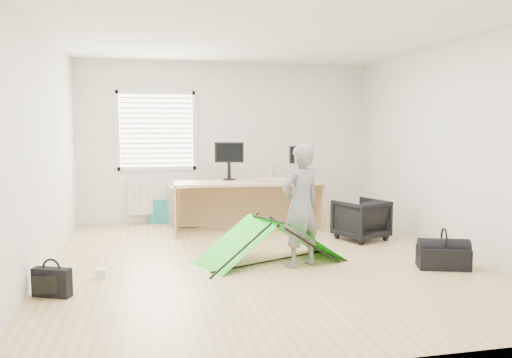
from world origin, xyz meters
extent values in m
plane|color=tan|center=(0.00, 0.00, 0.00)|extent=(5.50, 5.50, 0.00)
cube|color=silver|center=(0.00, 2.75, 1.35)|extent=(5.00, 0.02, 2.70)
cube|color=silver|center=(-1.20, 2.71, 1.55)|extent=(1.20, 0.06, 1.20)
cube|color=silver|center=(-1.20, 2.67, 0.45)|extent=(1.00, 0.12, 0.60)
cube|color=tan|center=(0.16, 1.69, 0.39)|extent=(2.32, 0.89, 0.77)
cube|color=#989A9D|center=(-0.83, 2.42, 0.32)|extent=(0.50, 0.62, 0.65)
cube|color=black|center=(-0.09, 2.00, 0.99)|extent=(0.47, 0.24, 0.44)
cube|color=black|center=(1.09, 2.01, 0.97)|extent=(0.42, 0.16, 0.39)
cube|color=beige|center=(0.61, 1.97, 0.78)|extent=(0.49, 0.32, 0.02)
cylinder|color=#CC7285|center=(0.60, 2.01, 0.90)|extent=(0.08, 0.08, 0.26)
imported|color=black|center=(1.62, 0.78, 0.29)|extent=(0.82, 0.83, 0.58)
imported|color=slate|center=(0.36, -0.36, 0.71)|extent=(0.61, 0.52, 1.43)
cube|color=#B7BDC0|center=(2.23, 2.01, 0.13)|extent=(0.48, 0.36, 0.25)
cube|color=teal|center=(-1.17, 2.63, 0.20)|extent=(0.36, 0.25, 0.40)
cube|color=black|center=(-2.26, -0.87, 0.14)|extent=(0.39, 0.25, 0.28)
cube|color=silver|center=(-1.87, -0.38, 0.05)|extent=(0.12, 0.12, 0.11)
cube|color=black|center=(1.93, -0.80, 0.12)|extent=(0.62, 0.45, 0.25)
camera|label=1|loc=(-1.33, -5.80, 1.62)|focal=35.00mm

